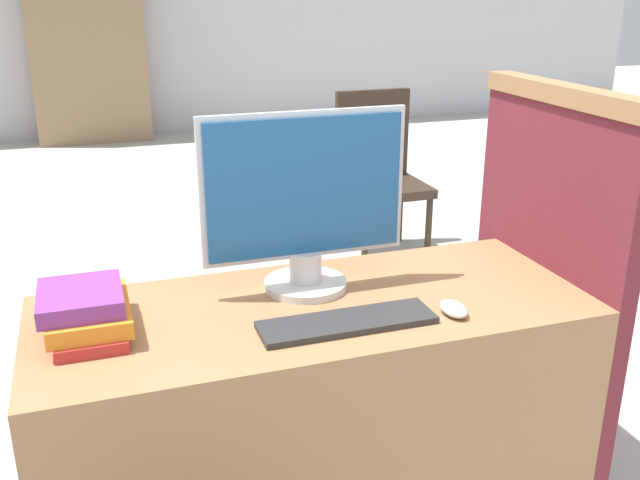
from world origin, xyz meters
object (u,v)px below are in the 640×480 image
book_stack (86,311)px  monitor (305,203)px  mouse (454,309)px  far_chair (379,168)px  keyboard (347,322)px

book_stack → monitor: bearing=9.0°
mouse → monitor: bearing=137.4°
mouse → book_stack: bearing=167.9°
far_chair → mouse: bearing=-61.5°
keyboard → far_chair: far_chair is taller
mouse → far_chair: 2.41m
keyboard → far_chair: size_ratio=0.45×
monitor → keyboard: monitor is taller
monitor → mouse: (0.29, -0.27, -0.22)m
keyboard → book_stack: size_ratio=1.55×
monitor → book_stack: 0.58m
mouse → book_stack: (-0.83, 0.18, 0.04)m
mouse → far_chair: size_ratio=0.10×
mouse → book_stack: book_stack is taller
monitor → keyboard: 0.33m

